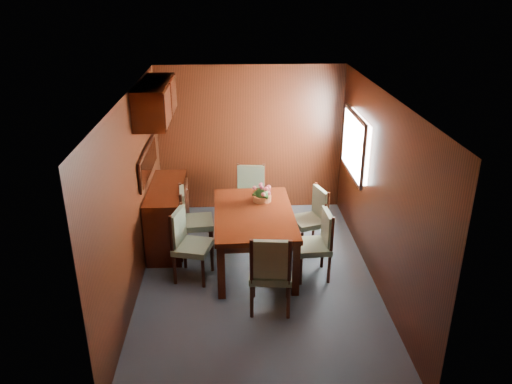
{
  "coord_description": "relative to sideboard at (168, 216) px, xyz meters",
  "views": [
    {
      "loc": [
        -0.29,
        -5.56,
        3.59
      ],
      "look_at": [
        0.0,
        0.4,
        1.05
      ],
      "focal_mm": 35.0,
      "sensor_mm": 36.0,
      "label": 1
    }
  ],
  "objects": [
    {
      "name": "room_shell",
      "position": [
        1.15,
        -0.67,
        1.18
      ],
      "size": [
        3.06,
        4.52,
        2.41
      ],
      "color": "black",
      "rests_on": "ground"
    },
    {
      "name": "chair_left_near",
      "position": [
        0.35,
        -0.92,
        0.08
      ],
      "size": [
        0.54,
        0.55,
        0.96
      ],
      "rotation": [
        0.0,
        0.0,
        -1.82
      ],
      "color": "black",
      "rests_on": "ground"
    },
    {
      "name": "ground",
      "position": [
        1.25,
        -1.0,
        -0.45
      ],
      "size": [
        4.5,
        4.5,
        0.0
      ],
      "primitive_type": "plane",
      "color": "#38434C",
      "rests_on": "ground"
    },
    {
      "name": "sideboard",
      "position": [
        0.0,
        0.0,
        0.0
      ],
      "size": [
        0.48,
        1.4,
        0.9
      ],
      "primitive_type": "cube",
      "color": "black",
      "rests_on": "ground"
    },
    {
      "name": "flower_centerpiece",
      "position": [
        1.35,
        -0.27,
        0.46
      ],
      "size": [
        0.27,
        0.27,
        0.27
      ],
      "color": "#A55E32",
      "rests_on": "dining_table"
    },
    {
      "name": "chair_left_far",
      "position": [
        0.36,
        -0.26,
        0.09
      ],
      "size": [
        0.49,
        0.51,
        0.98
      ],
      "rotation": [
        0.0,
        0.0,
        -1.47
      ],
      "color": "black",
      "rests_on": "ground"
    },
    {
      "name": "chair_right_far",
      "position": [
        2.08,
        -0.21,
        0.06
      ],
      "size": [
        0.53,
        0.54,
        0.92
      ],
      "rotation": [
        0.0,
        0.0,
        1.87
      ],
      "color": "black",
      "rests_on": "ground"
    },
    {
      "name": "chair_foot",
      "position": [
        1.22,
        0.58,
        0.09
      ],
      "size": [
        0.5,
        0.48,
        0.97
      ],
      "rotation": [
        0.0,
        0.0,
        3.05
      ],
      "color": "black",
      "rests_on": "ground"
    },
    {
      "name": "dining_table",
      "position": [
        1.22,
        -0.64,
        0.22
      ],
      "size": [
        1.08,
        1.69,
        0.78
      ],
      "rotation": [
        0.0,
        0.0,
        0.03
      ],
      "color": "black",
      "rests_on": "ground"
    },
    {
      "name": "chair_head",
      "position": [
        1.36,
        -1.72,
        0.11
      ],
      "size": [
        0.52,
        0.5,
        1.02
      ],
      "rotation": [
        0.0,
        0.0,
        -0.09
      ],
      "color": "black",
      "rests_on": "ground"
    },
    {
      "name": "chair_right_near",
      "position": [
        2.03,
        -0.97,
        0.07
      ],
      "size": [
        0.45,
        0.46,
        0.93
      ],
      "rotation": [
        0.0,
        0.0,
        1.62
      ],
      "color": "black",
      "rests_on": "ground"
    }
  ]
}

